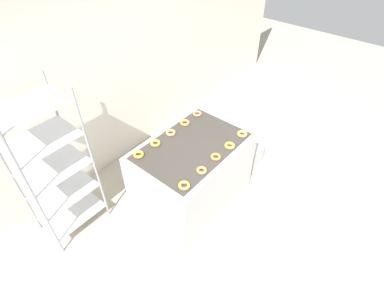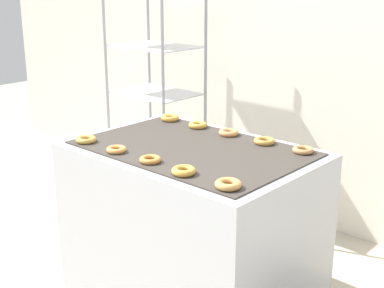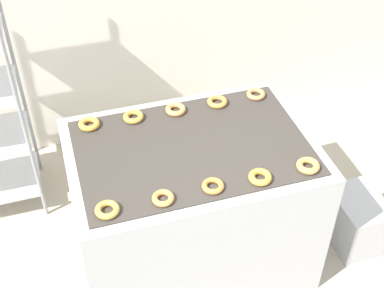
{
  "view_description": "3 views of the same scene",
  "coord_description": "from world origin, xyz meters",
  "views": [
    {
      "loc": [
        -1.96,
        -0.92,
        3.18
      ],
      "look_at": [
        0.0,
        0.72,
        0.96
      ],
      "focal_mm": 28.0,
      "sensor_mm": 36.0,
      "label": 1
    },
    {
      "loc": [
        1.9,
        -1.38,
        1.85
      ],
      "look_at": [
        0.0,
        0.72,
        0.96
      ],
      "focal_mm": 50.0,
      "sensor_mm": 36.0,
      "label": 2
    },
    {
      "loc": [
        -0.63,
        -1.36,
        2.83
      ],
      "look_at": [
        0.0,
        0.72,
        0.96
      ],
      "focal_mm": 50.0,
      "sensor_mm": 36.0,
      "label": 3
    }
  ],
  "objects": [
    {
      "name": "donut_near_rightmost",
      "position": [
        0.52,
        0.38,
        0.96
      ],
      "size": [
        0.12,
        0.12,
        0.03
      ],
      "primitive_type": "torus",
      "color": "tan",
      "rests_on": "fryer_machine"
    },
    {
      "name": "donut_near_right",
      "position": [
        0.25,
        0.38,
        0.96
      ],
      "size": [
        0.12,
        0.12,
        0.03
      ],
      "primitive_type": "torus",
      "color": "gold",
      "rests_on": "fryer_machine"
    },
    {
      "name": "donut_far_right",
      "position": [
        0.26,
        1.05,
        0.96
      ],
      "size": [
        0.12,
        0.12,
        0.03
      ],
      "primitive_type": "torus",
      "color": "#C3893E",
      "rests_on": "fryer_machine"
    },
    {
      "name": "fryer_machine",
      "position": [
        0.0,
        0.72,
        0.47
      ],
      "size": [
        1.35,
        0.93,
        0.94
      ],
      "color": "#B7BABF",
      "rests_on": "ground_plane"
    },
    {
      "name": "baking_rack_cart",
      "position": [
        -1.2,
        1.61,
        0.94
      ],
      "size": [
        0.68,
        0.51,
        1.85
      ],
      "color": "gray",
      "rests_on": "ground_plane"
    },
    {
      "name": "donut_far_center",
      "position": [
        -0.0,
        1.05,
        0.96
      ],
      "size": [
        0.12,
        0.12,
        0.03
      ],
      "primitive_type": "torus",
      "color": "#D18C4E",
      "rests_on": "fryer_machine"
    },
    {
      "name": "donut_far_left",
      "position": [
        -0.25,
        1.05,
        0.96
      ],
      "size": [
        0.12,
        0.12,
        0.03
      ],
      "primitive_type": "torus",
      "color": "gold",
      "rests_on": "fryer_machine"
    },
    {
      "name": "donut_far_rightmost",
      "position": [
        0.51,
        1.05,
        0.96
      ],
      "size": [
        0.11,
        0.11,
        0.03
      ],
      "primitive_type": "torus",
      "color": "#BF824C",
      "rests_on": "fryer_machine"
    },
    {
      "name": "donut_near_leftmost",
      "position": [
        -0.52,
        0.38,
        0.96
      ],
      "size": [
        0.12,
        0.12,
        0.03
      ],
      "primitive_type": "torus",
      "color": "gold",
      "rests_on": "fryer_machine"
    },
    {
      "name": "donut_near_center",
      "position": [
        0.01,
        0.39,
        0.96
      ],
      "size": [
        0.11,
        0.11,
        0.03
      ],
      "primitive_type": "torus",
      "color": "#C7823A",
      "rests_on": "fryer_machine"
    },
    {
      "name": "donut_far_leftmost",
      "position": [
        -0.5,
        1.05,
        0.96
      ],
      "size": [
        0.12,
        0.12,
        0.03
      ],
      "primitive_type": "torus",
      "color": "gold",
      "rests_on": "fryer_machine"
    },
    {
      "name": "donut_near_left",
      "position": [
        -0.25,
        0.38,
        0.96
      ],
      "size": [
        0.11,
        0.11,
        0.03
      ],
      "primitive_type": "torus",
      "color": "#D39046",
      "rests_on": "fryer_machine"
    },
    {
      "name": "wall_back",
      "position": [
        0.0,
        2.12,
        1.4
      ],
      "size": [
        8.0,
        0.05,
        2.8
      ],
      "color": "silver",
      "rests_on": "ground_plane"
    }
  ]
}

